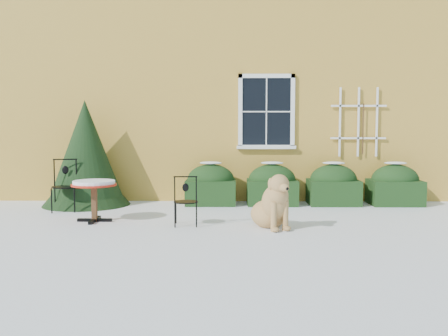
{
  "coord_description": "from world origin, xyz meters",
  "views": [
    {
      "loc": [
        0.11,
        -7.97,
        1.62
      ],
      "look_at": [
        0.0,
        1.0,
        0.9
      ],
      "focal_mm": 40.0,
      "sensor_mm": 36.0,
      "label": 1
    }
  ],
  "objects_px": {
    "patio_chair_near": "(186,201)",
    "patio_chair_far": "(64,185)",
    "bistro_table": "(94,187)",
    "evergreen_shrub": "(86,163)",
    "dog": "(273,206)"
  },
  "relations": [
    {
      "from": "dog",
      "to": "patio_chair_far",
      "type": "bearing_deg",
      "value": 132.84
    },
    {
      "from": "patio_chair_near",
      "to": "dog",
      "type": "relative_size",
      "value": 0.83
    },
    {
      "from": "bistro_table",
      "to": "patio_chair_far",
      "type": "height_order",
      "value": "patio_chair_far"
    },
    {
      "from": "evergreen_shrub",
      "to": "patio_chair_far",
      "type": "bearing_deg",
      "value": -106.06
    },
    {
      "from": "bistro_table",
      "to": "patio_chair_near",
      "type": "height_order",
      "value": "patio_chair_near"
    },
    {
      "from": "patio_chair_near",
      "to": "patio_chair_far",
      "type": "distance_m",
      "value": 2.91
    },
    {
      "from": "evergreen_shrub",
      "to": "patio_chair_far",
      "type": "distance_m",
      "value": 0.86
    },
    {
      "from": "evergreen_shrub",
      "to": "dog",
      "type": "xyz_separation_m",
      "value": [
        3.72,
        -2.42,
        -0.52
      ]
    },
    {
      "from": "evergreen_shrub",
      "to": "bistro_table",
      "type": "relative_size",
      "value": 2.85
    },
    {
      "from": "patio_chair_far",
      "to": "dog",
      "type": "height_order",
      "value": "patio_chair_far"
    },
    {
      "from": "evergreen_shrub",
      "to": "dog",
      "type": "height_order",
      "value": "evergreen_shrub"
    },
    {
      "from": "evergreen_shrub",
      "to": "bistro_table",
      "type": "bearing_deg",
      "value": -70.17
    },
    {
      "from": "bistro_table",
      "to": "patio_chair_near",
      "type": "bearing_deg",
      "value": -12.16
    },
    {
      "from": "dog",
      "to": "evergreen_shrub",
      "type": "bearing_deg",
      "value": 122.85
    },
    {
      "from": "bistro_table",
      "to": "patio_chair_near",
      "type": "distance_m",
      "value": 1.67
    }
  ]
}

